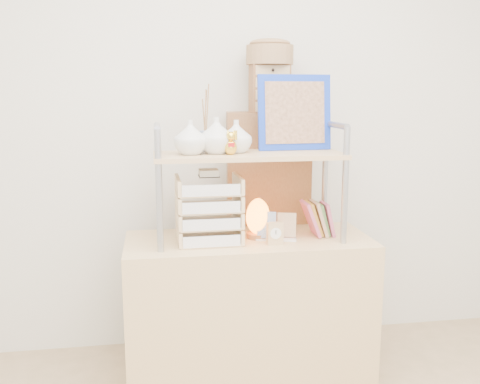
% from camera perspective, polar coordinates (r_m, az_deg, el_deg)
% --- Properties ---
extents(room_shell, '(3.42, 3.41, 2.61)m').
position_cam_1_polar(room_shell, '(1.76, 5.88, 18.26)').
color(room_shell, silver).
rests_on(room_shell, ground).
extents(desk, '(1.20, 0.50, 0.75)m').
position_cam_1_polar(desk, '(2.76, 0.92, -12.51)').
color(desk, tan).
rests_on(desk, ground).
extents(cabinet, '(0.47, 0.28, 1.35)m').
position_cam_1_polar(cabinet, '(3.03, 2.91, -4.34)').
color(cabinet, brown).
rests_on(cabinet, ground).
extents(hutch, '(0.90, 0.34, 0.79)m').
position_cam_1_polar(hutch, '(2.56, 0.28, 4.75)').
color(hutch, '#9599A3').
rests_on(hutch, desk).
extents(letter_tray, '(0.29, 0.27, 0.35)m').
position_cam_1_polar(letter_tray, '(2.55, -3.33, -2.27)').
color(letter_tray, '#D4B97F').
rests_on(letter_tray, desk).
extents(salt_lamp, '(0.13, 0.12, 0.20)m').
position_cam_1_polar(salt_lamp, '(2.62, 1.92, -2.76)').
color(salt_lamp, brown).
rests_on(salt_lamp, desk).
extents(desk_clock, '(0.08, 0.04, 0.11)m').
position_cam_1_polar(desk_clock, '(2.52, 3.76, -4.43)').
color(desk_clock, tan).
rests_on(desk_clock, desk).
extents(postcard_stand, '(0.20, 0.10, 0.14)m').
position_cam_1_polar(postcard_stand, '(2.61, 3.89, -4.25)').
color(postcard_stand, white).
rests_on(postcard_stand, desk).
extents(drawer_chest, '(0.20, 0.16, 0.25)m').
position_cam_1_polar(drawer_chest, '(2.91, 3.16, 10.95)').
color(drawer_chest, brown).
rests_on(drawer_chest, cabinet).
extents(woven_basket, '(0.25, 0.25, 0.10)m').
position_cam_1_polar(woven_basket, '(2.92, 3.19, 14.39)').
color(woven_basket, brown).
rests_on(woven_basket, drawer_chest).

